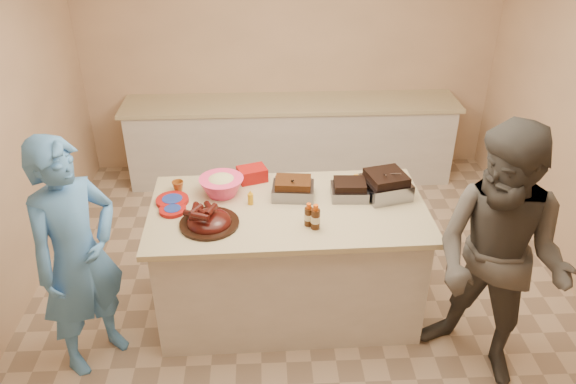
{
  "coord_description": "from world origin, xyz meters",
  "views": [
    {
      "loc": [
        -0.31,
        -3.46,
        3.1
      ],
      "look_at": [
        -0.14,
        0.03,
        1.05
      ],
      "focal_mm": 35.0,
      "sensor_mm": 36.0,
      "label": 1
    }
  ],
  "objects_px": {
    "roasting_pan": "(385,195)",
    "guest_gray": "(474,365)",
    "rib_platter": "(210,225)",
    "coleslaw_bowl": "(222,194)",
    "bbq_bottle_a": "(308,225)",
    "guest_blue": "(101,353)",
    "mustard_bottle": "(251,204)",
    "bbq_bottle_b": "(315,228)",
    "plastic_cup": "(179,191)",
    "island": "(288,307)"
  },
  "relations": [
    {
      "from": "guest_blue",
      "to": "guest_gray",
      "type": "relative_size",
      "value": 0.93
    },
    {
      "from": "coleslaw_bowl",
      "to": "island",
      "type": "bearing_deg",
      "value": -23.83
    },
    {
      "from": "rib_platter",
      "to": "bbq_bottle_a",
      "type": "relative_size",
      "value": 2.42
    },
    {
      "from": "island",
      "to": "rib_platter",
      "type": "height_order",
      "value": "rib_platter"
    },
    {
      "from": "coleslaw_bowl",
      "to": "mustard_bottle",
      "type": "bearing_deg",
      "value": -35.64
    },
    {
      "from": "roasting_pan",
      "to": "mustard_bottle",
      "type": "xyz_separation_m",
      "value": [
        -1.01,
        -0.08,
        0.0
      ]
    },
    {
      "from": "bbq_bottle_b",
      "to": "guest_gray",
      "type": "xyz_separation_m",
      "value": [
        1.13,
        -0.4,
        -0.95
      ]
    },
    {
      "from": "coleslaw_bowl",
      "to": "bbq_bottle_b",
      "type": "xyz_separation_m",
      "value": [
        0.66,
        -0.49,
        0.0
      ]
    },
    {
      "from": "roasting_pan",
      "to": "bbq_bottle_a",
      "type": "relative_size",
      "value": 1.85
    },
    {
      "from": "guest_blue",
      "to": "guest_gray",
      "type": "distance_m",
      "value": 2.71
    },
    {
      "from": "mustard_bottle",
      "to": "roasting_pan",
      "type": "bearing_deg",
      "value": 4.6
    },
    {
      "from": "bbq_bottle_b",
      "to": "guest_blue",
      "type": "distance_m",
      "value": 1.84
    },
    {
      "from": "island",
      "to": "plastic_cup",
      "type": "relative_size",
      "value": 22.55
    },
    {
      "from": "roasting_pan",
      "to": "mustard_bottle",
      "type": "bearing_deg",
      "value": 170.45
    },
    {
      "from": "island",
      "to": "rib_platter",
      "type": "xyz_separation_m",
      "value": [
        -0.55,
        -0.2,
        0.95
      ]
    },
    {
      "from": "rib_platter",
      "to": "coleslaw_bowl",
      "type": "bearing_deg",
      "value": 81.06
    },
    {
      "from": "rib_platter",
      "to": "roasting_pan",
      "type": "bearing_deg",
      "value": 14.8
    },
    {
      "from": "coleslaw_bowl",
      "to": "plastic_cup",
      "type": "height_order",
      "value": "coleslaw_bowl"
    },
    {
      "from": "coleslaw_bowl",
      "to": "guest_gray",
      "type": "xyz_separation_m",
      "value": [
        1.79,
        -0.9,
        -0.95
      ]
    },
    {
      "from": "roasting_pan",
      "to": "plastic_cup",
      "type": "relative_size",
      "value": 3.54
    },
    {
      "from": "rib_platter",
      "to": "mustard_bottle",
      "type": "relative_size",
      "value": 3.61
    },
    {
      "from": "island",
      "to": "plastic_cup",
      "type": "distance_m",
      "value": 1.29
    },
    {
      "from": "roasting_pan",
      "to": "bbq_bottle_a",
      "type": "bearing_deg",
      "value": -162.38
    },
    {
      "from": "rib_platter",
      "to": "island",
      "type": "bearing_deg",
      "value": 19.66
    },
    {
      "from": "coleslaw_bowl",
      "to": "mustard_bottle",
      "type": "height_order",
      "value": "coleslaw_bowl"
    },
    {
      "from": "rib_platter",
      "to": "bbq_bottle_a",
      "type": "bearing_deg",
      "value": -2.94
    },
    {
      "from": "plastic_cup",
      "to": "island",
      "type": "bearing_deg",
      "value": -18.58
    },
    {
      "from": "coleslaw_bowl",
      "to": "bbq_bottle_a",
      "type": "distance_m",
      "value": 0.76
    },
    {
      "from": "roasting_pan",
      "to": "bbq_bottle_b",
      "type": "distance_m",
      "value": 0.7
    },
    {
      "from": "rib_platter",
      "to": "guest_blue",
      "type": "bearing_deg",
      "value": -164.64
    },
    {
      "from": "coleslaw_bowl",
      "to": "bbq_bottle_a",
      "type": "bearing_deg",
      "value": -36.08
    },
    {
      "from": "roasting_pan",
      "to": "bbq_bottle_a",
      "type": "distance_m",
      "value": 0.71
    },
    {
      "from": "bbq_bottle_b",
      "to": "mustard_bottle",
      "type": "height_order",
      "value": "bbq_bottle_b"
    },
    {
      "from": "bbq_bottle_a",
      "to": "plastic_cup",
      "type": "xyz_separation_m",
      "value": [
        -0.95,
        0.51,
        0.0
      ]
    },
    {
      "from": "mustard_bottle",
      "to": "guest_blue",
      "type": "xyz_separation_m",
      "value": [
        -1.13,
        -0.49,
        -0.95
      ]
    },
    {
      "from": "rib_platter",
      "to": "roasting_pan",
      "type": "xyz_separation_m",
      "value": [
        1.29,
        0.34,
        0.0
      ]
    },
    {
      "from": "plastic_cup",
      "to": "guest_blue",
      "type": "bearing_deg",
      "value": -129.23
    },
    {
      "from": "island",
      "to": "mustard_bottle",
      "type": "relative_size",
      "value": 17.53
    },
    {
      "from": "guest_blue",
      "to": "plastic_cup",
      "type": "bearing_deg",
      "value": 1.18
    },
    {
      "from": "roasting_pan",
      "to": "bbq_bottle_b",
      "type": "height_order",
      "value": "bbq_bottle_b"
    },
    {
      "from": "plastic_cup",
      "to": "roasting_pan",
      "type": "bearing_deg",
      "value": -4.95
    },
    {
      "from": "roasting_pan",
      "to": "guest_gray",
      "type": "distance_m",
      "value": 1.38
    },
    {
      "from": "roasting_pan",
      "to": "bbq_bottle_b",
      "type": "bearing_deg",
      "value": -157.59
    },
    {
      "from": "bbq_bottle_a",
      "to": "roasting_pan",
      "type": "bearing_deg",
      "value": 31.77
    },
    {
      "from": "roasting_pan",
      "to": "coleslaw_bowl",
      "type": "xyz_separation_m",
      "value": [
        -1.22,
        0.07,
        0.0
      ]
    },
    {
      "from": "roasting_pan",
      "to": "island",
      "type": "bearing_deg",
      "value": 176.82
    },
    {
      "from": "guest_gray",
      "to": "bbq_bottle_a",
      "type": "bearing_deg",
      "value": -155.29
    },
    {
      "from": "island",
      "to": "coleslaw_bowl",
      "type": "relative_size",
      "value": 6.01
    },
    {
      "from": "bbq_bottle_b",
      "to": "plastic_cup",
      "type": "xyz_separation_m",
      "value": [
        -0.99,
        0.55,
        0.0
      ]
    },
    {
      "from": "guest_gray",
      "to": "guest_blue",
      "type": "bearing_deg",
      "value": -139.72
    }
  ]
}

